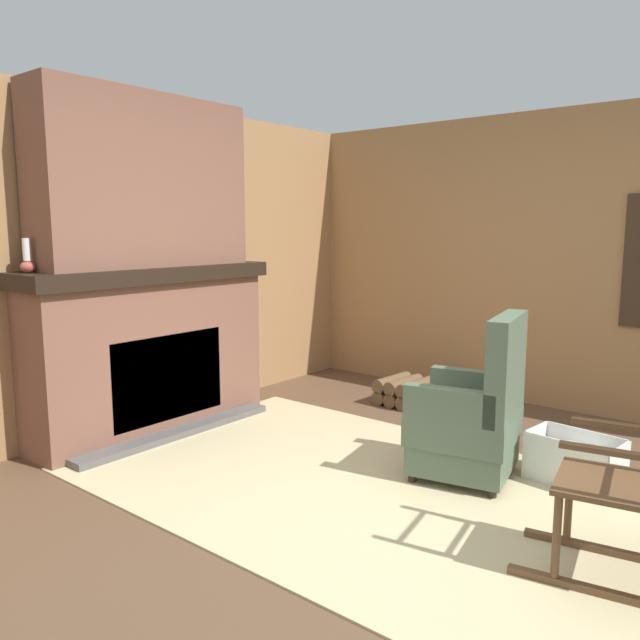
{
  "coord_description": "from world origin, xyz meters",
  "views": [
    {
      "loc": [
        1.63,
        -2.77,
        1.54
      ],
      "look_at": [
        -1.04,
        0.52,
        0.9
      ],
      "focal_mm": 35.0,
      "sensor_mm": 36.0,
      "label": 1
    }
  ],
  "objects_px": {
    "armchair": "(472,419)",
    "storage_case": "(157,255)",
    "laundry_basket": "(575,460)",
    "oil_lamp_vase": "(27,261)",
    "firewood_stack": "(404,391)",
    "rocking_chair": "(628,485)"
  },
  "relations": [
    {
      "from": "armchair",
      "to": "firewood_stack",
      "type": "distance_m",
      "value": 1.66
    },
    {
      "from": "laundry_basket",
      "to": "oil_lamp_vase",
      "type": "xyz_separation_m",
      "value": [
        -2.88,
        -1.82,
        1.17
      ]
    },
    {
      "from": "oil_lamp_vase",
      "to": "storage_case",
      "type": "xyz_separation_m",
      "value": [
        0.0,
        0.99,
        -0.0
      ]
    },
    {
      "from": "firewood_stack",
      "to": "storage_case",
      "type": "bearing_deg",
      "value": -124.91
    },
    {
      "from": "laundry_basket",
      "to": "storage_case",
      "type": "distance_m",
      "value": 3.22
    },
    {
      "from": "armchair",
      "to": "storage_case",
      "type": "distance_m",
      "value": 2.59
    },
    {
      "from": "oil_lamp_vase",
      "to": "firewood_stack",
      "type": "bearing_deg",
      "value": 66.28
    },
    {
      "from": "laundry_basket",
      "to": "storage_case",
      "type": "relative_size",
      "value": 2.05
    },
    {
      "from": "firewood_stack",
      "to": "storage_case",
      "type": "height_order",
      "value": "storage_case"
    },
    {
      "from": "armchair",
      "to": "firewood_stack",
      "type": "height_order",
      "value": "armchair"
    },
    {
      "from": "armchair",
      "to": "storage_case",
      "type": "height_order",
      "value": "storage_case"
    },
    {
      "from": "rocking_chair",
      "to": "oil_lamp_vase",
      "type": "relative_size",
      "value": 6.13
    },
    {
      "from": "firewood_stack",
      "to": "storage_case",
      "type": "relative_size",
      "value": 1.73
    },
    {
      "from": "rocking_chair",
      "to": "laundry_basket",
      "type": "distance_m",
      "value": 1.08
    },
    {
      "from": "storage_case",
      "to": "laundry_basket",
      "type": "bearing_deg",
      "value": 16.09
    },
    {
      "from": "firewood_stack",
      "to": "laundry_basket",
      "type": "xyz_separation_m",
      "value": [
        1.71,
        -0.85,
        0.04
      ]
    },
    {
      "from": "oil_lamp_vase",
      "to": "storage_case",
      "type": "distance_m",
      "value": 0.99
    },
    {
      "from": "armchair",
      "to": "rocking_chair",
      "type": "xyz_separation_m",
      "value": [
        1.02,
        -0.62,
        0.07
      ]
    },
    {
      "from": "armchair",
      "to": "firewood_stack",
      "type": "xyz_separation_m",
      "value": [
        -1.18,
        1.15,
        -0.26
      ]
    },
    {
      "from": "armchair",
      "to": "oil_lamp_vase",
      "type": "relative_size",
      "value": 4.65
    },
    {
      "from": "firewood_stack",
      "to": "laundry_basket",
      "type": "relative_size",
      "value": 0.84
    },
    {
      "from": "firewood_stack",
      "to": "oil_lamp_vase",
      "type": "height_order",
      "value": "oil_lamp_vase"
    }
  ]
}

